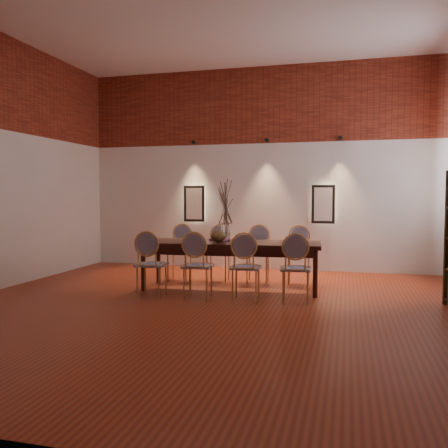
% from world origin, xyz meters
% --- Properties ---
extents(floor, '(7.00, 7.00, 0.02)m').
position_xyz_m(floor, '(0.00, 0.00, -0.01)').
color(floor, maroon).
rests_on(floor, ground).
extents(wall_back, '(7.00, 0.10, 4.00)m').
position_xyz_m(wall_back, '(0.00, 3.55, 2.00)').
color(wall_back, silver).
rests_on(wall_back, ground).
extents(wall_front, '(7.00, 0.10, 4.00)m').
position_xyz_m(wall_front, '(0.00, -3.55, 2.00)').
color(wall_front, silver).
rests_on(wall_front, ground).
extents(brick_band_back, '(7.00, 0.02, 1.50)m').
position_xyz_m(brick_band_back, '(0.00, 3.48, 3.25)').
color(brick_band_back, maroon).
rests_on(brick_band_back, ground).
extents(niche_left, '(0.36, 0.06, 0.66)m').
position_xyz_m(niche_left, '(-1.30, 3.45, 1.30)').
color(niche_left, '#FFEAC6').
rests_on(niche_left, wall_back).
extents(niche_right, '(0.36, 0.06, 0.66)m').
position_xyz_m(niche_right, '(1.30, 3.45, 1.30)').
color(niche_right, '#FFEAC6').
rests_on(niche_right, wall_back).
extents(spot_fixture_left, '(0.08, 0.10, 0.08)m').
position_xyz_m(spot_fixture_left, '(-1.30, 3.42, 2.55)').
color(spot_fixture_left, black).
rests_on(spot_fixture_left, wall_back).
extents(spot_fixture_mid, '(0.08, 0.10, 0.08)m').
position_xyz_m(spot_fixture_mid, '(0.20, 3.42, 2.55)').
color(spot_fixture_mid, black).
rests_on(spot_fixture_mid, wall_back).
extents(spot_fixture_right, '(0.08, 0.10, 0.08)m').
position_xyz_m(spot_fixture_right, '(1.60, 3.42, 2.55)').
color(spot_fixture_right, black).
rests_on(spot_fixture_right, wall_back).
extents(dining_table, '(2.81, 1.07, 0.75)m').
position_xyz_m(dining_table, '(-0.00, 1.27, 0.38)').
color(dining_table, '#37120C').
rests_on(dining_table, floor).
extents(chair_near_a, '(0.47, 0.47, 0.94)m').
position_xyz_m(chair_near_a, '(-0.98, 0.48, 0.47)').
color(chair_near_a, tan).
rests_on(chair_near_a, floor).
extents(chair_near_b, '(0.47, 0.47, 0.94)m').
position_xyz_m(chair_near_b, '(-0.30, 0.53, 0.47)').
color(chair_near_b, tan).
rests_on(chair_near_b, floor).
extents(chair_near_c, '(0.47, 0.47, 0.94)m').
position_xyz_m(chair_near_c, '(0.39, 0.58, 0.47)').
color(chair_near_c, tan).
rests_on(chair_near_c, floor).
extents(chair_near_d, '(0.47, 0.47, 0.94)m').
position_xyz_m(chair_near_d, '(1.08, 0.62, 0.47)').
color(chair_near_d, tan).
rests_on(chair_near_d, floor).
extents(chair_far_a, '(0.47, 0.47, 0.94)m').
position_xyz_m(chair_far_a, '(-1.08, 1.92, 0.47)').
color(chair_far_a, tan).
rests_on(chair_far_a, floor).
extents(chair_far_b, '(0.47, 0.47, 0.94)m').
position_xyz_m(chair_far_b, '(-0.39, 1.97, 0.47)').
color(chair_far_b, tan).
rests_on(chair_far_b, floor).
extents(chair_far_c, '(0.47, 0.47, 0.94)m').
position_xyz_m(chair_far_c, '(0.29, 2.02, 0.47)').
color(chair_far_c, tan).
rests_on(chair_far_c, floor).
extents(chair_far_d, '(0.47, 0.47, 0.94)m').
position_xyz_m(chair_far_d, '(0.98, 2.07, 0.47)').
color(chair_far_d, tan).
rests_on(chair_far_d, floor).
extents(vase, '(0.14, 0.14, 0.30)m').
position_xyz_m(vase, '(-0.08, 1.27, 0.90)').
color(vase, silver).
rests_on(vase, dining_table).
extents(dried_branches, '(0.50, 0.50, 0.70)m').
position_xyz_m(dried_branches, '(-0.08, 1.27, 1.35)').
color(dried_branches, brown).
rests_on(dried_branches, vase).
extents(bowl, '(0.24, 0.24, 0.18)m').
position_xyz_m(bowl, '(-0.18, 1.21, 0.84)').
color(bowl, brown).
rests_on(bowl, dining_table).
extents(book, '(0.27, 0.20, 0.03)m').
position_xyz_m(book, '(-0.25, 1.45, 0.77)').
color(book, '#7D266A').
rests_on(book, dining_table).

